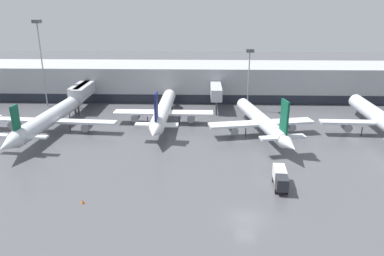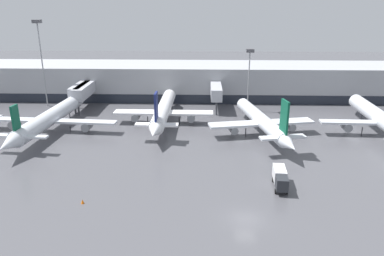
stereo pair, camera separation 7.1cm
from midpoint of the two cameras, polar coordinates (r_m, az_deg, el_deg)
name	(u,v)px [view 1 (the left image)]	position (r m, az deg, el deg)	size (l,w,h in m)	color
ground_plane	(246,219)	(47.98, 8.19, -13.54)	(320.00, 320.00, 0.00)	#4C4C51
terminal_building	(222,81)	(104.36, 4.54, 7.18)	(160.00, 27.32, 9.00)	#9EA0A5
parked_jet_0	(262,121)	(75.07, 10.58, 1.05)	(21.33, 30.99, 9.84)	silver
parked_jet_2	(50,118)	(81.49, -20.91, 1.40)	(27.79, 35.14, 8.75)	silver
parked_jet_3	(382,120)	(82.66, 26.93, 1.09)	(23.86, 36.21, 9.20)	silver
parked_jet_5	(163,110)	(81.29, -4.41, 2.68)	(21.58, 33.15, 9.52)	white
service_truck_0	(280,177)	(55.42, 13.28, -7.32)	(2.09, 5.84, 2.56)	silver
traffic_cone_2	(83,201)	(52.57, -16.36, -10.70)	(0.43, 0.43, 0.60)	orange
apron_light_mast_2	(249,61)	(89.92, 8.72, 10.05)	(1.80, 1.80, 14.95)	gray
apron_light_mast_4	(39,40)	(99.54, -22.29, 12.26)	(1.80, 1.80, 21.24)	gray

